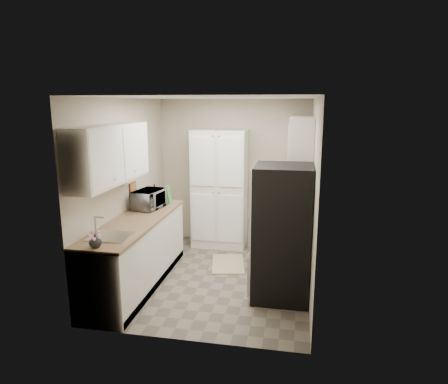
# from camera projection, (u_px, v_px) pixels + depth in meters

# --- Properties ---
(ground) EXTENTS (3.20, 3.20, 0.00)m
(ground) POSITION_uv_depth(u_px,v_px,m) (216.00, 276.00, 5.72)
(ground) COLOR #665B4C
(ground) RESTS_ON ground
(room_shell) EXTENTS (2.64, 3.24, 2.52)m
(room_shell) POSITION_uv_depth(u_px,v_px,m) (214.00, 164.00, 5.36)
(room_shell) COLOR #BAAC96
(room_shell) RESTS_ON ground
(pantry_cabinet) EXTENTS (0.90, 0.55, 2.00)m
(pantry_cabinet) POSITION_uv_depth(u_px,v_px,m) (220.00, 189.00, 6.80)
(pantry_cabinet) COLOR silver
(pantry_cabinet) RESTS_ON ground
(base_cabinet_left) EXTENTS (0.60, 2.30, 0.88)m
(base_cabinet_left) POSITION_uv_depth(u_px,v_px,m) (137.00, 254.00, 5.39)
(base_cabinet_left) COLOR silver
(base_cabinet_left) RESTS_ON ground
(countertop_left) EXTENTS (0.63, 2.33, 0.04)m
(countertop_left) POSITION_uv_depth(u_px,v_px,m) (136.00, 221.00, 5.29)
(countertop_left) COLOR #846647
(countertop_left) RESTS_ON base_cabinet_left
(base_cabinet_right) EXTENTS (0.60, 0.80, 0.88)m
(base_cabinet_right) POSITION_uv_depth(u_px,v_px,m) (289.00, 226.00, 6.58)
(base_cabinet_right) COLOR silver
(base_cabinet_right) RESTS_ON ground
(countertop_right) EXTENTS (0.63, 0.83, 0.04)m
(countertop_right) POSITION_uv_depth(u_px,v_px,m) (290.00, 199.00, 6.48)
(countertop_right) COLOR #846647
(countertop_right) RESTS_ON base_cabinet_right
(electric_range) EXTENTS (0.71, 0.78, 1.13)m
(electric_range) POSITION_uv_depth(u_px,v_px,m) (286.00, 240.00, 5.81)
(electric_range) COLOR #B7B7BC
(electric_range) RESTS_ON ground
(refrigerator) EXTENTS (0.70, 0.72, 1.70)m
(refrigerator) POSITION_uv_depth(u_px,v_px,m) (282.00, 233.00, 4.97)
(refrigerator) COLOR #B7B7BC
(refrigerator) RESTS_ON ground
(microwave) EXTENTS (0.41, 0.54, 0.27)m
(microwave) POSITION_uv_depth(u_px,v_px,m) (149.00, 199.00, 5.82)
(microwave) COLOR #BBBCC0
(microwave) RESTS_ON countertop_left
(wine_bottle) EXTENTS (0.06, 0.06, 0.26)m
(wine_bottle) POSITION_uv_depth(u_px,v_px,m) (155.00, 194.00, 6.22)
(wine_bottle) COLOR black
(wine_bottle) RESTS_ON countertop_left
(flower_vase) EXTENTS (0.17, 0.17, 0.14)m
(flower_vase) POSITION_uv_depth(u_px,v_px,m) (95.00, 241.00, 4.25)
(flower_vase) COLOR silver
(flower_vase) RESTS_ON countertop_left
(cutting_board) EXTENTS (0.05, 0.22, 0.27)m
(cutting_board) POSITION_uv_depth(u_px,v_px,m) (169.00, 194.00, 6.15)
(cutting_board) COLOR green
(cutting_board) RESTS_ON countertop_left
(toaster_oven) EXTENTS (0.35, 0.40, 0.20)m
(toaster_oven) POSITION_uv_depth(u_px,v_px,m) (296.00, 190.00, 6.58)
(toaster_oven) COLOR #B7B8BD
(toaster_oven) RESTS_ON countertop_right
(fruit_basket) EXTENTS (0.37, 0.37, 0.13)m
(fruit_basket) POSITION_uv_depth(u_px,v_px,m) (298.00, 181.00, 6.56)
(fruit_basket) COLOR #E59200
(fruit_basket) RESTS_ON toaster_oven
(kitchen_mat) EXTENTS (0.62, 0.84, 0.01)m
(kitchen_mat) POSITION_uv_depth(u_px,v_px,m) (228.00, 264.00, 6.16)
(kitchen_mat) COLOR tan
(kitchen_mat) RESTS_ON ground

